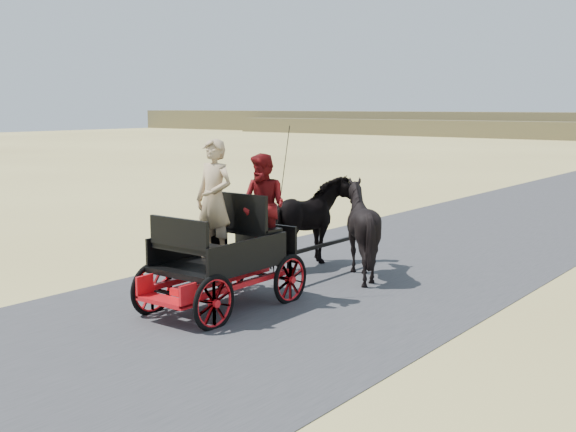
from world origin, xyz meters
The scene contains 8 objects.
ground centered at (0.00, 0.00, 0.00)m, with size 140.00×140.00×0.00m, color tan.
road centered at (0.00, 0.00, 0.01)m, with size 6.00×140.00×0.01m, color #38383A.
ridge_near centered at (-30.00, 58.00, 0.80)m, with size 40.00×4.00×1.60m, color brown.
carriage centered at (-0.38, -1.25, 0.36)m, with size 1.30×2.40×0.72m, color black, non-canonical shape.
horse_left centered at (-0.93, 1.75, 0.85)m, with size 0.91×2.01×1.70m, color black.
horse_right centered at (0.17, 1.75, 0.85)m, with size 1.37×1.54×1.70m, color black.
driver_man centered at (-0.58, -1.20, 1.62)m, with size 0.66×0.43×1.80m, color tan.
passenger_woman centered at (-0.08, -0.65, 1.51)m, with size 0.77×0.60×1.58m, color #660C0F.
Camera 1 is at (6.80, -8.99, 3.00)m, focal length 45.00 mm.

